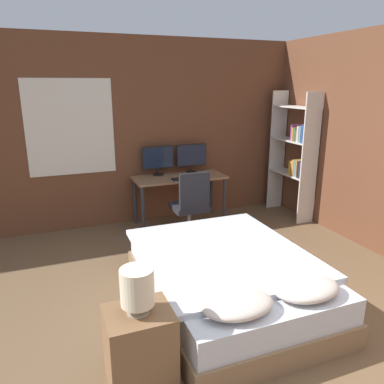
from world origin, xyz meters
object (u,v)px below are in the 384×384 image
Objects in this scene: keyboard at (184,179)px; office_chair at (190,213)px; monitor_left at (158,159)px; monitor_right at (191,156)px; nightstand at (140,349)px; desk at (180,183)px; computer_mouse at (201,176)px; bed at (227,280)px; bedside_lamp at (137,287)px; bookshelf at (297,151)px.

office_chair reaches higher than keyboard.
monitor_right is at bearing 0.00° from monitor_left.
desk reaches higher than nightstand.
monitor_left is at bearing 144.38° from computer_mouse.
monitor_left is (0.04, 2.42, 0.73)m from bed.
nightstand is at bearing -118.94° from office_chair.
bedside_lamp is 3.21m from desk.
monitor_right is 0.52m from keyboard.
bookshelf is (1.77, -0.38, 0.43)m from desk.
bedside_lamp is at bearing -140.69° from bookshelf.
office_chair is (-0.35, -0.49, -0.36)m from computer_mouse.
monitor_left is at bearing 164.39° from bookshelf.
monitor_left reaches higher than bedside_lamp.
office_chair is 2.00m from bookshelf.
desk is 0.34m from computer_mouse.
monitor_left is at bearing 71.15° from nightstand.
bookshelf is (3.10, 2.54, 0.30)m from bedside_lamp.
office_chair is at bearing -100.05° from keyboard.
bed is 2.90m from bookshelf.
bookshelf is at bearing -20.70° from monitor_right.
nightstand is at bearing -120.20° from computer_mouse.
bed is at bearing -98.61° from keyboard.
nightstand is at bearing -114.46° from desk.
office_chair is (-0.35, -0.86, -0.59)m from monitor_right.
bookshelf reaches higher than bed.
office_chair is at bearing 81.85° from bed.
office_chair is at bearing 61.06° from bedside_lamp.
bookshelf reaches higher than monitor_right.
keyboard is 0.18× the size of bookshelf.
monitor_right is 1.61m from bookshelf.
keyboard is (0.27, -0.38, -0.24)m from monitor_left.
monitor_left is 6.86× the size of computer_mouse.
keyboard is at bearing -125.12° from monitor_right.
computer_mouse is 0.04× the size of bookshelf.
monitor_right reaches higher than bedside_lamp.
bedside_lamp is at bearing -115.92° from keyboard.
monitor_right reaches higher than bed.
office_chair is (0.22, 1.55, 0.14)m from bed.
computer_mouse reaches higher than bed.
computer_mouse is (0.26, -0.19, 0.12)m from desk.
bed is at bearing -91.01° from monitor_left.
bookshelf is at bearing -7.22° from computer_mouse.
office_chair is at bearing -97.29° from desk.
office_chair reaches higher than bedside_lamp.
bedside_lamp is at bearing 180.00° from nightstand.
keyboard is (0.00, -0.19, 0.11)m from desk.
computer_mouse is (-0.00, -0.38, -0.23)m from monitor_right.
nightstand is at bearing -117.14° from monitor_right.
bedside_lamp is at bearing -145.77° from bed.
monitor_left reaches higher than computer_mouse.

